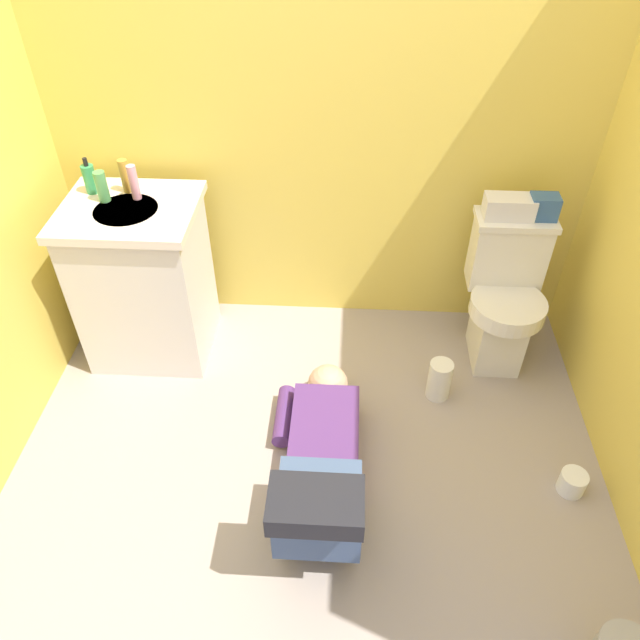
{
  "coord_description": "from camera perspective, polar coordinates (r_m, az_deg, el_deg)",
  "views": [
    {
      "loc": [
        0.15,
        -1.54,
        2.19
      ],
      "look_at": [
        0.03,
        0.45,
        0.45
      ],
      "focal_mm": 34.08,
      "sensor_mm": 36.0,
      "label": 1
    }
  ],
  "objects": [
    {
      "name": "bottle_green",
      "position": [
        2.88,
        -19.8,
        11.71
      ],
      "size": [
        0.05,
        0.05,
        0.14
      ],
      "primitive_type": "cylinder",
      "color": "#519D53",
      "rests_on": "vanity_cabinet"
    },
    {
      "name": "soap_dispenser",
      "position": [
        2.96,
        -20.8,
        12.31
      ],
      "size": [
        0.06,
        0.06,
        0.17
      ],
      "color": "#338F52",
      "rests_on": "vanity_cabinet"
    },
    {
      "name": "paper_towel_roll",
      "position": [
        2.92,
        11.14,
        -5.52
      ],
      "size": [
        0.11,
        0.11,
        0.21
      ],
      "primitive_type": "cylinder",
      "color": "white",
      "rests_on": "ground_plane"
    },
    {
      "name": "person_plumber",
      "position": [
        2.47,
        0.05,
        -13.5
      ],
      "size": [
        0.39,
        1.06,
        0.52
      ],
      "color": "#512D6B",
      "rests_on": "ground_plane"
    },
    {
      "name": "bottle_pink",
      "position": [
        2.85,
        -17.08,
        12.26
      ],
      "size": [
        0.04,
        0.04,
        0.16
      ],
      "primitive_type": "cylinder",
      "color": "pink",
      "rests_on": "vanity_cabinet"
    },
    {
      "name": "toilet",
      "position": [
        3.04,
        16.84,
        2.19
      ],
      "size": [
        0.36,
        0.46,
        0.75
      ],
      "color": "silver",
      "rests_on": "ground_plane"
    },
    {
      "name": "bottle_amber",
      "position": [
        2.92,
        -17.82,
        12.75
      ],
      "size": [
        0.04,
        0.04,
        0.15
      ],
      "primitive_type": "cylinder",
      "color": "gold",
      "rests_on": "vanity_cabinet"
    },
    {
      "name": "toilet_paper_roll",
      "position": [
        2.78,
        22.6,
        -13.9
      ],
      "size": [
        0.11,
        0.11,
        0.1
      ],
      "primitive_type": "cylinder",
      "color": "white",
      "rests_on": "ground_plane"
    },
    {
      "name": "ground_plane",
      "position": [
        2.7,
        -1.23,
        -13.82
      ],
      "size": [
        3.02,
        3.14,
        0.04
      ],
      "primitive_type": "cube",
      "color": "#9F9188"
    },
    {
      "name": "vanity_cabinet",
      "position": [
        3.04,
        -16.17,
        3.64
      ],
      "size": [
        0.6,
        0.52,
        0.82
      ],
      "color": "silver",
      "rests_on": "ground_plane"
    },
    {
      "name": "toiletry_bag",
      "position": [
        2.9,
        20.26,
        9.93
      ],
      "size": [
        0.12,
        0.09,
        0.11
      ],
      "primitive_type": "cube",
      "color": "#33598C",
      "rests_on": "toilet"
    },
    {
      "name": "wall_back",
      "position": [
        2.84,
        0.17,
        20.66
      ],
      "size": [
        2.68,
        0.08,
        2.4
      ],
      "primitive_type": "cube",
      "color": "#E6C74F",
      "rests_on": "ground_plane"
    },
    {
      "name": "tissue_box",
      "position": [
        2.87,
        17.33,
        10.1
      ],
      "size": [
        0.22,
        0.11,
        0.1
      ],
      "primitive_type": "cube",
      "color": "silver",
      "rests_on": "toilet"
    },
    {
      "name": "faucet",
      "position": [
        2.92,
        -17.08,
        12.35
      ],
      "size": [
        0.02,
        0.02,
        0.1
      ],
      "primitive_type": "cylinder",
      "color": "silver",
      "rests_on": "vanity_cabinet"
    }
  ]
}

